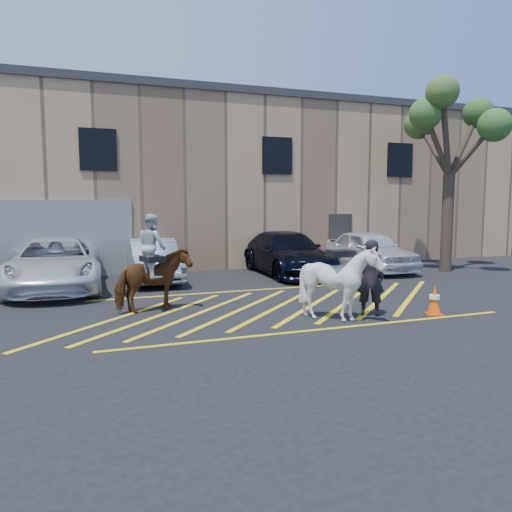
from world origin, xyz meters
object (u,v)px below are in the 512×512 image
object	(u,v)px
mounted_bay	(153,272)
saddled_white	(340,283)
handler	(370,278)
car_blue_suv	(287,253)
tree	(451,124)
car_white_pickup	(55,264)
car_white_suv	(370,250)
traffic_cone	(434,300)
car_silver_sedan	(153,260)

from	to	relation	value
mounted_bay	saddled_white	distance (m)	4.61
handler	car_blue_suv	bearing A→B (deg)	-68.64
tree	car_white_pickup	bearing A→B (deg)	176.48
car_white_suv	saddled_white	bearing A→B (deg)	-127.78
car_blue_suv	traffic_cone	xyz separation A→B (m)	(0.56, -7.49, -0.43)
car_white_suv	tree	world-z (taller)	tree
saddled_white	handler	bearing A→B (deg)	11.28
car_blue_suv	tree	bearing A→B (deg)	-11.31
car_silver_sedan	tree	size ratio (longest dim) A/B	0.61
car_white_pickup	car_silver_sedan	size ratio (longest dim) A/B	1.30
car_blue_suv	car_white_pickup	bearing A→B (deg)	-174.10
car_silver_sedan	traffic_cone	distance (m)	9.46
tree	saddled_white	bearing A→B (deg)	-144.53
car_silver_sedan	car_blue_suv	world-z (taller)	car_blue_suv
car_silver_sedan	traffic_cone	xyz separation A→B (m)	(5.56, -7.64, -0.37)
handler	mounted_bay	xyz separation A→B (m)	(-4.81, 2.29, 0.06)
car_silver_sedan	mounted_bay	xyz separation A→B (m)	(-0.76, -4.86, 0.26)
handler	mounted_bay	distance (m)	5.33
handler	saddled_white	xyz separation A→B (m)	(-0.92, -0.18, -0.04)
saddled_white	mounted_bay	bearing A→B (deg)	147.44
car_white_pickup	handler	size ratio (longest dim) A/B	3.13
traffic_cone	tree	bearing A→B (deg)	47.10
traffic_cone	car_blue_suv	bearing A→B (deg)	94.30
car_white_suv	car_white_pickup	bearing A→B (deg)	-178.52
car_silver_sedan	traffic_cone	world-z (taller)	car_silver_sedan
car_silver_sedan	car_blue_suv	size ratio (longest dim) A/B	0.81
car_white_pickup	tree	size ratio (longest dim) A/B	0.79
car_white_pickup	handler	xyz separation A→B (m)	(7.17, -6.43, 0.12)
car_white_suv	car_blue_suv	bearing A→B (deg)	175.87
saddled_white	traffic_cone	distance (m)	2.51
mounted_bay	saddled_white	xyz separation A→B (m)	(3.88, -2.48, -0.10)
car_blue_suv	mounted_bay	size ratio (longest dim) A/B	2.24
traffic_cone	tree	world-z (taller)	tree
car_blue_suv	traffic_cone	distance (m)	7.52
car_silver_sedan	car_white_suv	xyz separation A→B (m)	(8.47, -0.40, 0.07)
car_blue_suv	saddled_white	xyz separation A→B (m)	(-1.88, -7.18, 0.09)
traffic_cone	handler	bearing A→B (deg)	162.18
handler	car_silver_sedan	bearing A→B (deg)	-31.42
car_white_suv	saddled_white	distance (m)	8.77
car_silver_sedan	tree	world-z (taller)	tree
mounted_bay	traffic_cone	distance (m)	6.93
handler	car_white_suv	bearing A→B (deg)	-94.15
traffic_cone	car_silver_sedan	bearing A→B (deg)	126.03
mounted_bay	traffic_cone	size ratio (longest dim) A/B	3.35
traffic_cone	saddled_white	bearing A→B (deg)	172.92
car_white_pickup	car_silver_sedan	bearing A→B (deg)	15.54
car_silver_sedan	handler	distance (m)	8.22
car_white_suv	tree	size ratio (longest dim) A/B	0.65
car_silver_sedan	traffic_cone	size ratio (longest dim) A/B	6.09
car_blue_suv	tree	size ratio (longest dim) A/B	0.75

